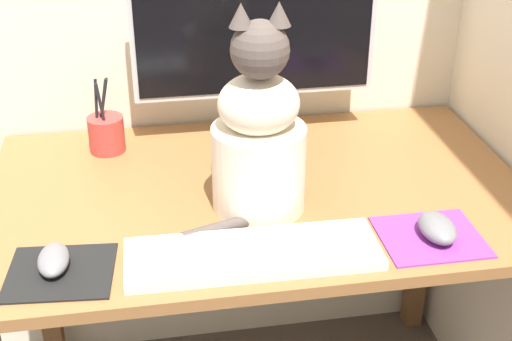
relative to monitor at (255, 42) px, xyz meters
name	(u,v)px	position (x,y,z in m)	size (l,w,h in m)	color
desk	(259,228)	(-0.03, -0.26, -0.34)	(1.14, 0.71, 0.70)	brown
monitor	(255,42)	(0.00, 0.00, 0.00)	(0.57, 0.17, 0.42)	#B2B2B7
keyboard	(253,253)	(-0.09, -0.51, -0.23)	(0.46, 0.16, 0.02)	silver
mousepad_left	(61,272)	(-0.43, -0.49, -0.24)	(0.20, 0.18, 0.00)	black
mousepad_right	(430,237)	(0.25, -0.50, -0.24)	(0.19, 0.17, 0.00)	purple
computer_mouse_left	(53,260)	(-0.44, -0.48, -0.22)	(0.06, 0.10, 0.03)	slate
computer_mouse_right	(437,228)	(0.26, -0.50, -0.21)	(0.07, 0.10, 0.04)	slate
cat	(259,137)	(-0.05, -0.33, -0.08)	(0.26, 0.22, 0.42)	beige
pen_cup	(106,133)	(-0.35, -0.02, -0.19)	(0.08, 0.08, 0.17)	#B23833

